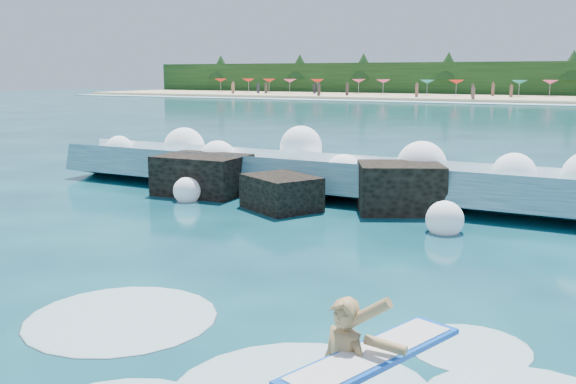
% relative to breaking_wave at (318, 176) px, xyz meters
% --- Properties ---
extents(ground, '(200.00, 200.00, 0.00)m').
position_rel_breaking_wave_xyz_m(ground, '(0.68, -7.82, -0.51)').
color(ground, '#072638').
rests_on(ground, ground).
extents(beach, '(140.00, 20.00, 0.40)m').
position_rel_breaking_wave_xyz_m(beach, '(0.68, 70.18, -0.31)').
color(beach, tan).
rests_on(beach, ground).
extents(wet_band, '(140.00, 5.00, 0.08)m').
position_rel_breaking_wave_xyz_m(wet_band, '(0.68, 59.18, -0.47)').
color(wet_band, silver).
rests_on(wet_band, ground).
extents(breaking_wave, '(16.86, 2.68, 1.45)m').
position_rel_breaking_wave_xyz_m(breaking_wave, '(0.00, 0.00, 0.00)').
color(breaking_wave, '#346F83').
rests_on(breaking_wave, ground).
extents(rock_cluster, '(8.23, 3.42, 1.41)m').
position_rel_breaking_wave_xyz_m(rock_cluster, '(-0.28, -1.53, -0.06)').
color(rock_cluster, black).
rests_on(rock_cluster, ground).
extents(surfer_with_board, '(1.19, 2.81, 1.58)m').
position_rel_breaking_wave_xyz_m(surfer_with_board, '(5.60, -10.91, 0.08)').
color(surfer_with_board, '#AA844F').
rests_on(surfer_with_board, ground).
extents(wave_spray, '(15.35, 4.46, 1.99)m').
position_rel_breaking_wave_xyz_m(wave_spray, '(0.41, -0.10, 0.42)').
color(wave_spray, white).
rests_on(wave_spray, ground).
extents(surf_foam, '(9.08, 5.50, 0.15)m').
position_rel_breaking_wave_xyz_m(surf_foam, '(4.49, -10.44, -0.51)').
color(surf_foam, silver).
rests_on(surf_foam, ground).
extents(beach_umbrellas, '(109.77, 6.23, 0.50)m').
position_rel_breaking_wave_xyz_m(beach_umbrellas, '(0.31, 72.34, 1.74)').
color(beach_umbrellas, red).
rests_on(beach_umbrellas, ground).
extents(beachgoers, '(107.62, 13.29, 1.91)m').
position_rel_breaking_wave_xyz_m(beachgoers, '(-1.37, 66.97, 0.56)').
color(beachgoers, '#3F332D').
rests_on(beachgoers, ground).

